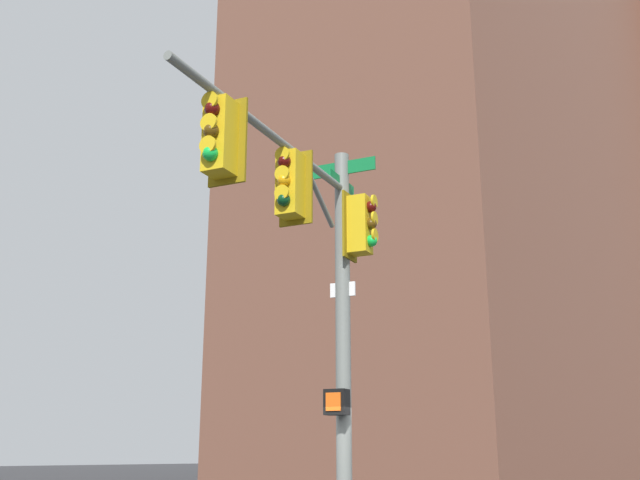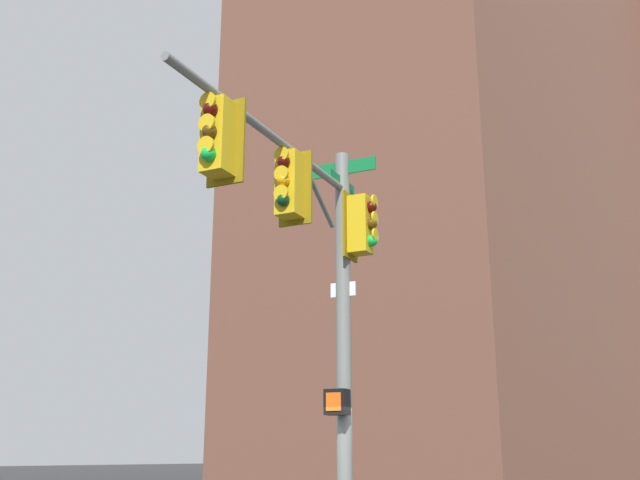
{
  "view_description": "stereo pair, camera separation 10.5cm",
  "coord_description": "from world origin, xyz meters",
  "views": [
    {
      "loc": [
        -9.61,
        -8.17,
        1.8
      ],
      "look_at": [
        -0.81,
        -0.68,
        5.08
      ],
      "focal_mm": 42.32,
      "sensor_mm": 36.0,
      "label": 1
    },
    {
      "loc": [
        -9.54,
        -8.25,
        1.8
      ],
      "look_at": [
        -0.81,
        -0.68,
        5.08
      ],
      "focal_mm": 42.32,
      "sensor_mm": 36.0,
      "label": 2
    }
  ],
  "objects": [
    {
      "name": "signal_pole_assembly",
      "position": [
        -1.0,
        -0.79,
        4.7
      ],
      "size": [
        5.4,
        2.01,
        6.87
      ],
      "rotation": [
        0.0,
        0.0,
        3.41
      ],
      "color": "slate",
      "rests_on": "ground_plane"
    }
  ]
}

